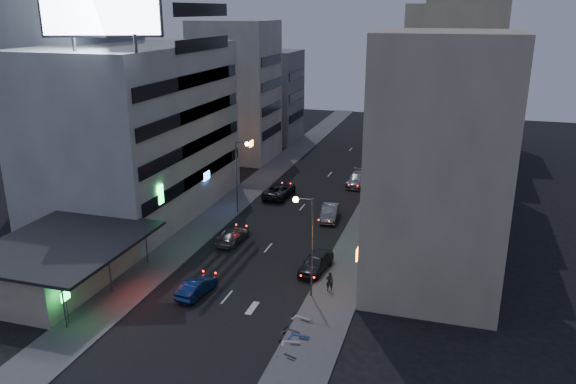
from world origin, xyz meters
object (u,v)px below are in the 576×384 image
at_px(parked_car_right_near, 316,263).
at_px(person, 330,281).
at_px(road_car_silver, 232,236).
at_px(scooter_black_a, 298,351).
at_px(road_car_blue, 197,287).
at_px(scooter_blue, 310,329).
at_px(scooter_silver_b, 311,313).
at_px(parked_car_right_mid, 330,213).
at_px(parked_car_right_far, 357,179).
at_px(parked_car_left, 279,190).
at_px(scooter_black_b, 301,326).
at_px(scooter_silver_a, 301,335).

bearing_deg(parked_car_right_near, person, -52.21).
relative_size(road_car_silver, scooter_black_a, 2.81).
distance_m(road_car_blue, scooter_blue, 10.66).
height_order(person, scooter_silver_b, person).
xyz_separation_m(parked_car_right_near, road_car_silver, (-9.30, 3.84, -0.13)).
distance_m(road_car_blue, scooter_silver_b, 9.66).
distance_m(parked_car_right_mid, parked_car_right_far, 13.08).
xyz_separation_m(road_car_blue, road_car_silver, (-1.36, 10.64, -0.01)).
distance_m(road_car_silver, scooter_blue, 18.09).
bearing_deg(parked_car_right_far, parked_car_left, -138.09).
xyz_separation_m(parked_car_right_mid, scooter_black_b, (3.13, -22.43, -0.15)).
height_order(parked_car_right_near, scooter_silver_a, parked_car_right_near).
distance_m(parked_car_right_far, scooter_blue, 35.96).
bearing_deg(scooter_silver_b, scooter_black_a, -161.12).
distance_m(parked_car_right_near, person, 3.81).
bearing_deg(scooter_blue, road_car_blue, 73.35).
bearing_deg(road_car_blue, scooter_black_b, 169.23).
bearing_deg(parked_car_right_far, scooter_black_b, -85.93).
bearing_deg(road_car_silver, scooter_silver_b, 136.23).
xyz_separation_m(parked_car_right_mid, road_car_blue, (-6.25, -19.40, -0.09)).
height_order(parked_car_right_mid, scooter_black_a, parked_car_right_mid).
bearing_deg(parked_car_left, scooter_blue, 114.06).
relative_size(road_car_blue, scooter_blue, 2.09).
height_order(parked_car_right_mid, scooter_blue, parked_car_right_mid).
distance_m(road_car_silver, scooter_black_a, 20.13).
xyz_separation_m(parked_car_right_near, scooter_silver_b, (1.65, -7.96, -0.12)).
height_order(road_car_blue, scooter_blue, road_car_blue).
relative_size(person, scooter_blue, 0.81).
height_order(parked_car_left, scooter_silver_a, parked_car_left).
bearing_deg(scooter_black_b, scooter_blue, -97.41).
height_order(parked_car_right_mid, scooter_silver_a, parked_car_right_mid).
relative_size(parked_car_right_near, scooter_blue, 2.39).
bearing_deg(scooter_black_b, person, 10.47).
bearing_deg(road_car_silver, road_car_blue, 100.66).
relative_size(parked_car_left, scooter_blue, 2.97).
relative_size(parked_car_left, scooter_silver_b, 3.17).
bearing_deg(parked_car_right_far, road_car_silver, -110.62).
height_order(parked_car_left, scooter_black_b, parked_car_left).
distance_m(person, scooter_silver_a, 7.65).
xyz_separation_m(parked_car_right_far, scooter_black_a, (3.12, -38.47, -0.19)).
bearing_deg(scooter_black_b, scooter_silver_a, -151.39).
xyz_separation_m(parked_car_right_near, scooter_black_a, (2.03, -12.80, -0.18)).
relative_size(parked_car_right_far, scooter_blue, 2.82).
bearing_deg(road_car_blue, parked_car_right_far, -94.77).
xyz_separation_m(parked_car_right_mid, scooter_black_a, (3.72, -25.40, -0.15)).
bearing_deg(person, road_car_silver, -53.02).
xyz_separation_m(road_car_blue, scooter_black_b, (9.38, -3.03, -0.06)).
relative_size(scooter_black_a, scooter_silver_a, 0.91).
height_order(parked_car_right_near, scooter_black_a, parked_car_right_near).
bearing_deg(parked_car_right_near, parked_car_right_far, 99.68).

